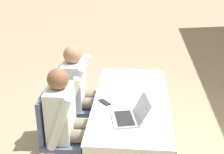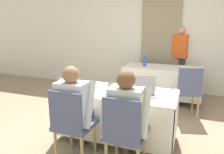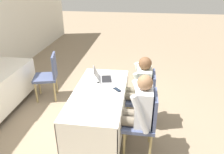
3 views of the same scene
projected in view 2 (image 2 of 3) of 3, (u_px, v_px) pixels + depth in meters
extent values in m
plane|color=gray|center=(117.00, 139.00, 3.21)|extent=(24.00, 24.00, 0.00)
cube|color=silver|center=(153.00, 36.00, 5.35)|extent=(12.00, 0.06, 2.70)
cube|color=gray|center=(160.00, 37.00, 5.24)|extent=(0.91, 0.04, 2.65)
cube|color=white|center=(117.00, 92.00, 3.04)|extent=(1.64, 0.76, 0.02)
cube|color=white|center=(107.00, 124.00, 2.77)|extent=(1.64, 0.01, 0.60)
cube|color=white|center=(125.00, 104.00, 3.45)|extent=(1.64, 0.01, 0.60)
cube|color=white|center=(67.00, 105.00, 3.38)|extent=(0.01, 0.76, 0.60)
cube|color=white|center=(176.00, 121.00, 2.84)|extent=(0.01, 0.76, 0.60)
cylinder|color=#333333|center=(117.00, 135.00, 3.19)|extent=(0.06, 0.06, 0.11)
cube|color=white|center=(163.00, 67.00, 4.73)|extent=(1.64, 0.76, 0.02)
cube|color=white|center=(159.00, 86.00, 4.46)|extent=(1.64, 0.01, 0.60)
cube|color=white|center=(164.00, 77.00, 5.14)|extent=(1.64, 0.01, 0.60)
cube|color=white|center=(127.00, 78.00, 5.08)|extent=(0.01, 0.76, 0.60)
cube|color=white|center=(202.00, 85.00, 4.53)|extent=(0.01, 0.76, 0.60)
cylinder|color=#333333|center=(161.00, 97.00, 4.89)|extent=(0.06, 0.06, 0.11)
cube|color=#99999E|center=(144.00, 95.00, 2.85)|extent=(0.34, 0.28, 0.02)
cube|color=black|center=(144.00, 94.00, 2.85)|extent=(0.29, 0.21, 0.00)
cube|color=#99999E|center=(144.00, 84.00, 2.98)|extent=(0.32, 0.17, 0.19)
cube|color=black|center=(144.00, 84.00, 2.98)|extent=(0.29, 0.14, 0.17)
cube|color=black|center=(116.00, 98.00, 2.76)|extent=(0.15, 0.15, 0.01)
cube|color=#192333|center=(116.00, 97.00, 2.76)|extent=(0.13, 0.13, 0.00)
cube|color=white|center=(143.00, 94.00, 2.93)|extent=(0.22, 0.31, 0.00)
cube|color=white|center=(134.00, 95.00, 2.89)|extent=(0.31, 0.36, 0.00)
cylinder|color=#2D5BB7|center=(145.00, 62.00, 4.80)|extent=(0.07, 0.07, 0.19)
cone|color=#2D5BB7|center=(145.00, 56.00, 4.77)|extent=(0.06, 0.06, 0.08)
cylinder|color=silver|center=(145.00, 54.00, 4.76)|extent=(0.03, 0.03, 0.01)
cylinder|color=tan|center=(95.00, 138.00, 2.81)|extent=(0.04, 0.04, 0.43)
cylinder|color=tan|center=(71.00, 133.00, 2.93)|extent=(0.04, 0.04, 0.43)
cylinder|color=tan|center=(82.00, 153.00, 2.49)|extent=(0.04, 0.04, 0.43)
cylinder|color=tan|center=(56.00, 147.00, 2.61)|extent=(0.04, 0.04, 0.43)
cube|color=#4C567A|center=(75.00, 125.00, 2.65)|extent=(0.44, 0.44, 0.05)
cube|color=#4C567A|center=(65.00, 111.00, 2.41)|extent=(0.40, 0.04, 0.45)
cylinder|color=tan|center=(145.00, 147.00, 2.59)|extent=(0.04, 0.04, 0.43)
cylinder|color=tan|center=(117.00, 142.00, 2.71)|extent=(0.04, 0.04, 0.43)
cube|color=#4C567A|center=(126.00, 134.00, 2.44)|extent=(0.44, 0.44, 0.05)
cube|color=#4C567A|center=(121.00, 120.00, 2.19)|extent=(0.40, 0.04, 0.45)
cylinder|color=tan|center=(193.00, 101.00, 4.16)|extent=(0.04, 0.04, 0.43)
cylinder|color=tan|center=(174.00, 100.00, 4.19)|extent=(0.04, 0.04, 0.43)
cylinder|color=tan|center=(198.00, 108.00, 3.82)|extent=(0.04, 0.04, 0.43)
cylinder|color=tan|center=(177.00, 107.00, 3.85)|extent=(0.04, 0.04, 0.43)
cube|color=#4C567A|center=(186.00, 91.00, 3.95)|extent=(0.54, 0.54, 0.05)
cube|color=#4C567A|center=(190.00, 81.00, 3.70)|extent=(0.40, 0.14, 0.45)
cylinder|color=#665B4C|center=(87.00, 115.00, 2.72)|extent=(0.13, 0.42, 0.13)
cylinder|color=#665B4C|center=(74.00, 113.00, 2.78)|extent=(0.13, 0.42, 0.13)
cylinder|color=#665B4C|center=(93.00, 130.00, 2.96)|extent=(0.10, 0.10, 0.48)
cylinder|color=#665B4C|center=(81.00, 128.00, 3.02)|extent=(0.10, 0.10, 0.48)
cube|color=silver|center=(72.00, 104.00, 2.54)|extent=(0.36, 0.22, 0.52)
cylinder|color=silver|center=(90.00, 104.00, 2.50)|extent=(0.08, 0.26, 0.54)
cylinder|color=silver|center=(59.00, 100.00, 2.65)|extent=(0.08, 0.26, 0.54)
sphere|color=#8C6647|center=(71.00, 75.00, 2.46)|extent=(0.20, 0.20, 0.20)
cylinder|color=#665B4C|center=(137.00, 123.00, 2.50)|extent=(0.13, 0.42, 0.13)
cylinder|color=#665B4C|center=(122.00, 120.00, 2.56)|extent=(0.13, 0.42, 0.13)
cylinder|color=#665B4C|center=(140.00, 139.00, 2.74)|extent=(0.10, 0.10, 0.48)
cylinder|color=#665B4C|center=(126.00, 136.00, 2.80)|extent=(0.10, 0.10, 0.48)
cube|color=silver|center=(126.00, 111.00, 2.32)|extent=(0.36, 0.22, 0.52)
cylinder|color=silver|center=(146.00, 112.00, 2.29)|extent=(0.08, 0.26, 0.54)
cylinder|color=silver|center=(108.00, 107.00, 2.43)|extent=(0.08, 0.26, 0.54)
sphere|color=brown|center=(126.00, 80.00, 2.24)|extent=(0.20, 0.20, 0.20)
cylinder|color=#33333D|center=(175.00, 75.00, 5.36)|extent=(0.12, 0.12, 0.85)
cylinder|color=#33333D|center=(181.00, 75.00, 5.28)|extent=(0.12, 0.12, 0.85)
cube|color=#DB561E|center=(180.00, 46.00, 5.15)|extent=(0.38, 0.27, 0.55)
sphere|color=tan|center=(181.00, 30.00, 5.06)|extent=(0.19, 0.19, 0.19)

